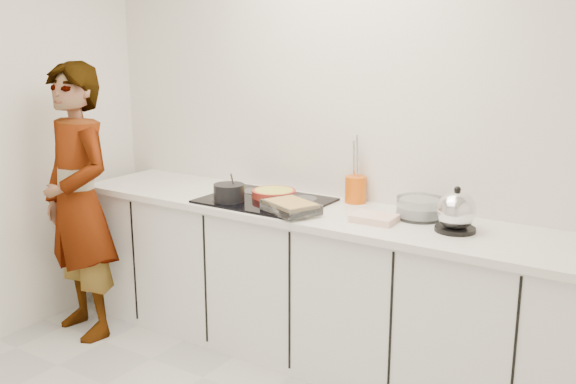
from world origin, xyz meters
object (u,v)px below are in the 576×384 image
Objects in this scene: baking_dish at (291,206)px; kettle at (456,212)px; cook at (78,202)px; utensil_crock at (356,189)px; tart_dish at (274,193)px; hob at (265,200)px; saucepan at (229,193)px; mixing_bowl at (420,209)px.

kettle is at bearing 11.99° from baking_dish.
cook reaches higher than baking_dish.
baking_dish is 0.88m from kettle.
utensil_crock is 1.72m from cook.
kettle reaches higher than tart_dish.
tart_dish is at bearing 177.46° from kettle.
saucepan is (-0.15, -0.15, 0.06)m from hob.
cook is at bearing -159.18° from saucepan.
tart_dish reaches higher than hob.
baking_dish is 0.70m from mixing_bowl.
saucepan is 0.64× the size of mixing_bowl.
mixing_bowl is 2.09m from cook.
hob is 4.59× the size of utensil_crock.
cook is at bearing -166.74° from kettle.
utensil_crock is (0.17, 0.43, 0.03)m from baking_dish.
cook is (-1.98, -0.65, -0.10)m from mixing_bowl.
cook is (-1.07, -0.50, -0.05)m from hob.
saucepan is at bearing 178.78° from baking_dish.
mixing_bowl is 0.19× the size of cook.
saucepan is 1.31m from kettle.
cook reaches higher than hob.
saucepan reaches higher than tart_dish.
tart_dish is 1.74× the size of utensil_crock.
cook is at bearing -165.93° from baking_dish.
cook is at bearing -161.78° from mixing_bowl.
utensil_crock is (0.61, 0.42, 0.01)m from saucepan.
saucepan is 0.12× the size of cook.
cook reaches higher than saucepan.
hob is 1.98× the size of baking_dish.
baking_dish is at bearing -168.01° from kettle.
tart_dish is 0.16× the size of cook.
mixing_bowl reaches higher than baking_dish.
mixing_bowl is at bearing 15.91° from saucepan.
cook reaches higher than tart_dish.
baking_dish is (0.28, -0.16, 0.04)m from hob.
cook is (-1.08, -0.57, -0.09)m from tart_dish.
cook is (-1.36, -0.34, -0.09)m from baking_dish.
baking_dish is 1.14× the size of mixing_bowl.
kettle is at bearing -27.96° from mixing_bowl.
mixing_bowl is at bearing 4.96° from tart_dish.
hob is at bearing 36.90° from cook.
mixing_bowl is 2.04× the size of utensil_crock.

